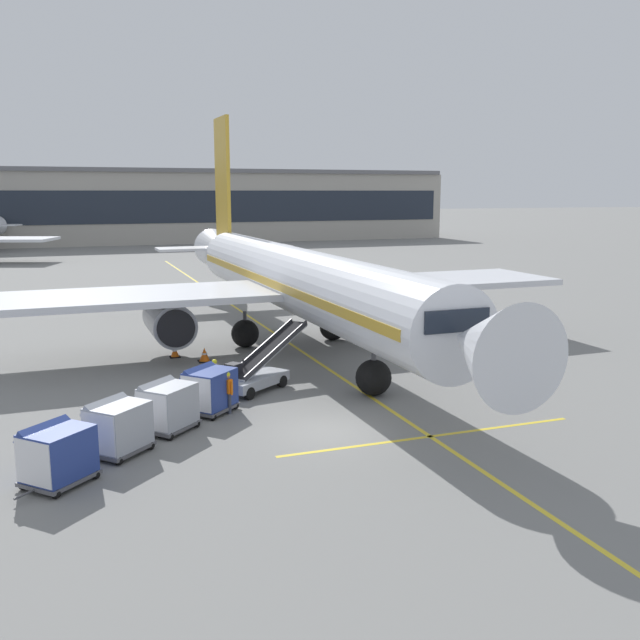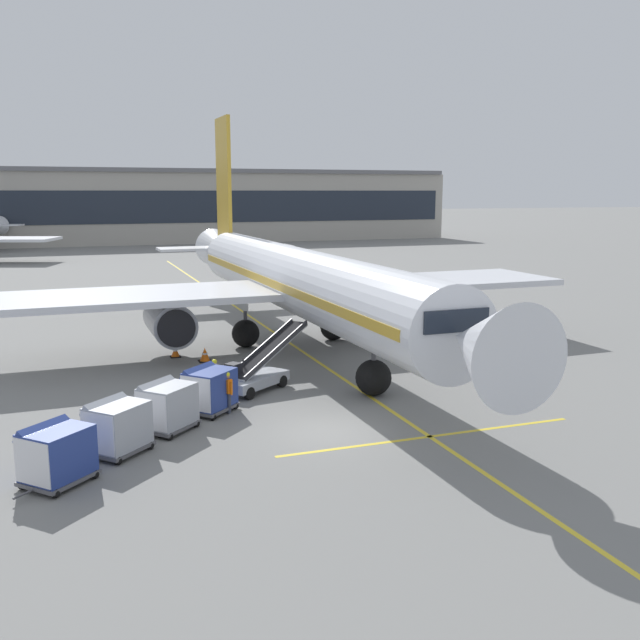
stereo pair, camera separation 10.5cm
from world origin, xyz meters
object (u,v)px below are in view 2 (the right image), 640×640
at_px(ground_crew_by_loader, 227,390).
at_px(baggage_cart_lead, 209,389).
at_px(safety_cone_engine_keepout, 175,352).
at_px(belt_loader, 257,372).
at_px(baggage_cart_fourth, 56,453).
at_px(baggage_cart_second, 167,405).
at_px(parked_airplane, 295,281).
at_px(safety_cone_wingtip, 205,355).
at_px(ground_crew_by_carts, 215,376).
at_px(baggage_cart_third, 117,426).

bearing_deg(ground_crew_by_loader, baggage_cart_lead, 151.38).
xyz_separation_m(baggage_cart_lead, safety_cone_engine_keepout, (0.13, 10.29, -0.69)).
distance_m(belt_loader, baggage_cart_fourth, 11.79).
xyz_separation_m(baggage_cart_lead, baggage_cart_second, (-1.93, -1.71, 0.00)).
relative_size(belt_loader, baggage_cart_second, 2.00).
bearing_deg(parked_airplane, safety_cone_wingtip, -161.62).
xyz_separation_m(parked_airplane, belt_loader, (-4.43, -7.96, -3.02)).
relative_size(belt_loader, baggage_cart_lead, 2.00).
relative_size(parked_airplane, safety_cone_wingtip, 56.18).
distance_m(ground_crew_by_carts, safety_cone_engine_keepout, 8.41).
xyz_separation_m(belt_loader, baggage_cart_third, (-6.58, -6.14, 0.17)).
height_order(belt_loader, ground_crew_by_carts, belt_loader).
xyz_separation_m(baggage_cart_fourth, ground_crew_by_carts, (6.44, 7.44, -0.00)).
distance_m(ground_crew_by_loader, safety_cone_engine_keepout, 10.71).
height_order(ground_crew_by_carts, safety_cone_engine_keepout, ground_crew_by_carts).
height_order(baggage_cart_second, baggage_cart_fourth, same).
height_order(parked_airplane, ground_crew_by_carts, parked_airplane).
relative_size(parked_airplane, baggage_cart_lead, 16.67).
xyz_separation_m(baggage_cart_second, baggage_cart_third, (-1.94, -1.80, 0.00)).
bearing_deg(ground_crew_by_carts, safety_cone_wingtip, 83.05).
xyz_separation_m(baggage_cart_lead, safety_cone_wingtip, (1.46, 8.72, -0.63)).
distance_m(parked_airplane, ground_crew_by_loader, 13.05).
relative_size(belt_loader, baggage_cart_fourth, 2.00).
relative_size(baggage_cart_third, ground_crew_by_loader, 1.46).
height_order(baggage_cart_lead, baggage_cart_second, same).
bearing_deg(parked_airplane, baggage_cart_lead, -123.94).
distance_m(parked_airplane, baggage_cart_second, 15.55).
height_order(parked_airplane, baggage_cart_third, parked_airplane).
distance_m(baggage_cart_fourth, safety_cone_wingtip, 16.00).
height_order(baggage_cart_third, baggage_cart_fourth, same).
relative_size(belt_loader, ground_crew_by_loader, 2.92).
relative_size(belt_loader, safety_cone_wingtip, 6.73).
bearing_deg(ground_crew_by_carts, baggage_cart_third, -129.68).
xyz_separation_m(ground_crew_by_loader, ground_crew_by_carts, (-0.06, 2.30, 0.00)).
bearing_deg(baggage_cart_lead, ground_crew_by_loader, -28.62).
height_order(baggage_cart_lead, safety_cone_engine_keepout, baggage_cart_lead).
height_order(baggage_cart_lead, ground_crew_by_loader, baggage_cart_lead).
bearing_deg(baggage_cart_third, baggage_cart_lead, 42.14).
bearing_deg(ground_crew_by_loader, ground_crew_by_carts, 91.39).
distance_m(ground_crew_by_carts, safety_cone_wingtip, 6.87).
bearing_deg(parked_airplane, baggage_cart_second, -126.38).
bearing_deg(parked_airplane, baggage_cart_third, -127.96).
bearing_deg(parked_airplane, safety_cone_engine_keepout, -177.45).
xyz_separation_m(parked_airplane, baggage_cart_lead, (-7.14, -10.60, -2.85)).
relative_size(baggage_cart_fourth, safety_cone_engine_keepout, 4.02).
bearing_deg(ground_crew_by_loader, baggage_cart_fourth, -141.67).
height_order(parked_airplane, safety_cone_wingtip, parked_airplane).
bearing_deg(ground_crew_by_loader, safety_cone_engine_keepout, 92.98).
height_order(belt_loader, safety_cone_wingtip, belt_loader).
relative_size(parked_airplane, baggage_cart_second, 16.67).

